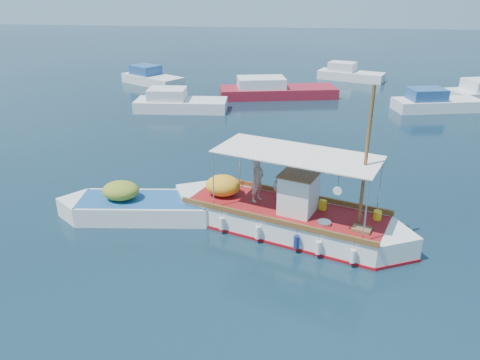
# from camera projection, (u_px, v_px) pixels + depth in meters

# --- Properties ---
(ground) EXTENTS (160.00, 160.00, 0.00)m
(ground) POSITION_uv_depth(u_px,v_px,m) (275.00, 221.00, 18.40)
(ground) COLOR black
(ground) RESTS_ON ground
(fishing_caique) EXTENTS (9.21, 4.94, 5.97)m
(fishing_caique) POSITION_uv_depth(u_px,v_px,m) (283.00, 217.00, 17.58)
(fishing_caique) COLOR white
(fishing_caique) RESTS_ON ground
(dinghy) EXTENTS (7.00, 2.51, 1.72)m
(dinghy) POSITION_uv_depth(u_px,v_px,m) (143.00, 208.00, 18.60)
(dinghy) COLOR white
(dinghy) RESTS_ON ground
(bg_boat_nw) EXTENTS (6.65, 2.85, 1.80)m
(bg_boat_nw) POSITION_uv_depth(u_px,v_px,m) (178.00, 104.00, 33.62)
(bg_boat_nw) COLOR silver
(bg_boat_nw) RESTS_ON ground
(bg_boat_n) EXTENTS (9.62, 4.68, 1.80)m
(bg_boat_n) POSITION_uv_depth(u_px,v_px,m) (275.00, 91.00, 37.46)
(bg_boat_n) COLOR maroon
(bg_boat_n) RESTS_ON ground
(bg_boat_ne) EXTENTS (6.47, 3.54, 1.80)m
(bg_boat_ne) POSITION_uv_depth(u_px,v_px,m) (435.00, 104.00, 33.70)
(bg_boat_ne) COLOR silver
(bg_boat_ne) RESTS_ON ground
(bg_boat_far_w) EXTENTS (6.27, 5.15, 1.80)m
(bg_boat_far_w) POSITION_uv_depth(u_px,v_px,m) (151.00, 79.00, 42.17)
(bg_boat_far_w) COLOR silver
(bg_boat_far_w) RESTS_ON ground
(bg_boat_far_n) EXTENTS (6.32, 3.98, 1.80)m
(bg_boat_far_n) POSITION_uv_depth(u_px,v_px,m) (349.00, 75.00, 43.85)
(bg_boat_far_n) COLOR silver
(bg_boat_far_n) RESTS_ON ground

